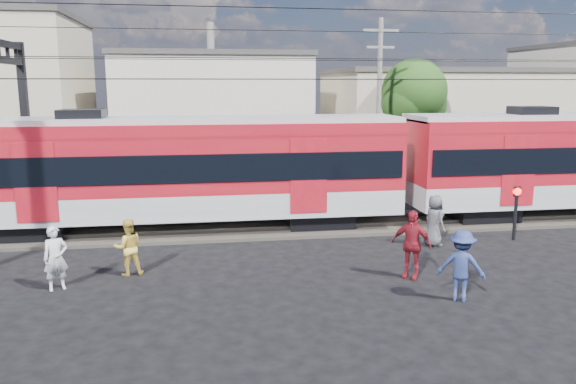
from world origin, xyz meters
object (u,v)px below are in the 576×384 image
object	(u,v)px
commuter_train	(184,167)
pedestrian_a	(56,258)
pedestrian_c	(461,266)
crossing_signal	(516,203)

from	to	relation	value
commuter_train	pedestrian_a	bearing A→B (deg)	-120.56
pedestrian_a	pedestrian_c	distance (m)	10.41
commuter_train	crossing_signal	distance (m)	11.67
commuter_train	pedestrian_a	size ratio (longest dim) A/B	29.36
pedestrian_a	commuter_train	bearing A→B (deg)	35.98
crossing_signal	pedestrian_c	bearing A→B (deg)	-131.47
pedestrian_c	commuter_train	bearing A→B (deg)	-19.54
pedestrian_a	pedestrian_c	xyz separation A→B (m)	(10.15, -2.34, 0.05)
pedestrian_a	pedestrian_c	bearing A→B (deg)	-36.45
pedestrian_a	pedestrian_c	world-z (taller)	pedestrian_c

